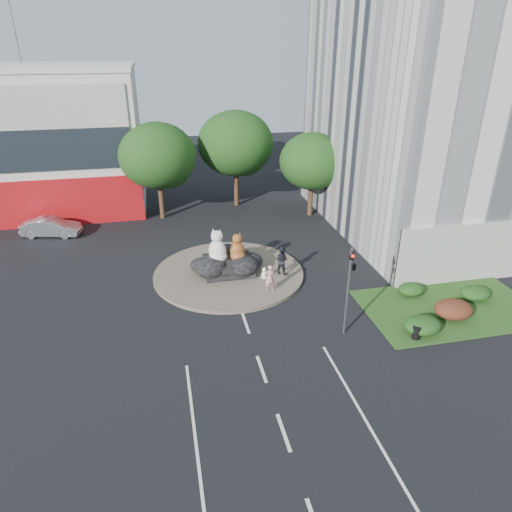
{
  "coord_description": "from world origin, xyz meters",
  "views": [
    {
      "loc": [
        -3.93,
        -16.98,
        14.26
      ],
      "look_at": [
        1.52,
        8.32,
        2.0
      ],
      "focal_mm": 32.0,
      "sensor_mm": 36.0,
      "label": 1
    }
  ],
  "objects_px": {
    "litter_bin": "(416,332)",
    "parked_car": "(51,227)",
    "cat_white": "(217,245)",
    "pedestrian_dark": "(281,260)",
    "pedestrian_pink": "(270,278)",
    "kitten_calico": "(211,273)",
    "kitten_white": "(264,273)",
    "cat_tabby": "(237,246)"
  },
  "relations": [
    {
      "from": "cat_white",
      "to": "litter_bin",
      "type": "relative_size",
      "value": 3.13
    },
    {
      "from": "cat_tabby",
      "to": "pedestrian_pink",
      "type": "bearing_deg",
      "value": -78.22
    },
    {
      "from": "cat_white",
      "to": "parked_car",
      "type": "relative_size",
      "value": 0.5
    },
    {
      "from": "litter_bin",
      "to": "pedestrian_pink",
      "type": "bearing_deg",
      "value": 135.13
    },
    {
      "from": "kitten_white",
      "to": "litter_bin",
      "type": "xyz_separation_m",
      "value": [
        6.31,
        -7.94,
        -0.14
      ]
    },
    {
      "from": "pedestrian_pink",
      "to": "pedestrian_dark",
      "type": "bearing_deg",
      "value": -125.2
    },
    {
      "from": "cat_white",
      "to": "kitten_calico",
      "type": "distance_m",
      "value": 1.84
    },
    {
      "from": "kitten_white",
      "to": "parked_car",
      "type": "xyz_separation_m",
      "value": [
        -14.94,
        11.12,
        0.13
      ]
    },
    {
      "from": "parked_car",
      "to": "litter_bin",
      "type": "distance_m",
      "value": 28.55
    },
    {
      "from": "parked_car",
      "to": "pedestrian_dark",
      "type": "bearing_deg",
      "value": -111.04
    },
    {
      "from": "pedestrian_dark",
      "to": "parked_car",
      "type": "relative_size",
      "value": 0.42
    },
    {
      "from": "cat_tabby",
      "to": "litter_bin",
      "type": "height_order",
      "value": "cat_tabby"
    },
    {
      "from": "kitten_calico",
      "to": "parked_car",
      "type": "bearing_deg",
      "value": 156.32
    },
    {
      "from": "kitten_calico",
      "to": "litter_bin",
      "type": "height_order",
      "value": "kitten_calico"
    },
    {
      "from": "pedestrian_pink",
      "to": "litter_bin",
      "type": "height_order",
      "value": "pedestrian_pink"
    },
    {
      "from": "cat_white",
      "to": "kitten_white",
      "type": "bearing_deg",
      "value": 1.81
    },
    {
      "from": "cat_tabby",
      "to": "pedestrian_dark",
      "type": "bearing_deg",
      "value": -31.49
    },
    {
      "from": "pedestrian_pink",
      "to": "parked_car",
      "type": "relative_size",
      "value": 0.39
    },
    {
      "from": "kitten_calico",
      "to": "parked_car",
      "type": "height_order",
      "value": "parked_car"
    },
    {
      "from": "kitten_white",
      "to": "pedestrian_pink",
      "type": "bearing_deg",
      "value": -142.9
    },
    {
      "from": "pedestrian_dark",
      "to": "parked_car",
      "type": "xyz_separation_m",
      "value": [
        -16.21,
        10.59,
        -0.41
      ]
    },
    {
      "from": "cat_tabby",
      "to": "kitten_calico",
      "type": "xyz_separation_m",
      "value": [
        -1.91,
        -0.69,
        -1.41
      ]
    },
    {
      "from": "litter_bin",
      "to": "cat_tabby",
      "type": "bearing_deg",
      "value": 129.9
    },
    {
      "from": "pedestrian_dark",
      "to": "parked_car",
      "type": "distance_m",
      "value": 19.37
    },
    {
      "from": "cat_tabby",
      "to": "kitten_calico",
      "type": "bearing_deg",
      "value": -174.21
    },
    {
      "from": "cat_tabby",
      "to": "kitten_white",
      "type": "height_order",
      "value": "cat_tabby"
    },
    {
      "from": "litter_bin",
      "to": "parked_car",
      "type": "bearing_deg",
      "value": 138.11
    },
    {
      "from": "parked_car",
      "to": "kitten_calico",
      "type": "bearing_deg",
      "value": -119.94
    },
    {
      "from": "cat_white",
      "to": "kitten_white",
      "type": "height_order",
      "value": "cat_white"
    },
    {
      "from": "cat_white",
      "to": "kitten_white",
      "type": "relative_size",
      "value": 2.66
    },
    {
      "from": "kitten_white",
      "to": "pedestrian_dark",
      "type": "height_order",
      "value": "pedestrian_dark"
    },
    {
      "from": "cat_white",
      "to": "parked_car",
      "type": "xyz_separation_m",
      "value": [
        -12.12,
        9.71,
        -1.48
      ]
    },
    {
      "from": "litter_bin",
      "to": "pedestrian_dark",
      "type": "bearing_deg",
      "value": 120.76
    },
    {
      "from": "parked_car",
      "to": "litter_bin",
      "type": "height_order",
      "value": "parked_car"
    },
    {
      "from": "kitten_calico",
      "to": "cat_white",
      "type": "bearing_deg",
      "value": 68.31
    },
    {
      "from": "cat_tabby",
      "to": "parked_car",
      "type": "bearing_deg",
      "value": 130.1
    },
    {
      "from": "cat_white",
      "to": "litter_bin",
      "type": "bearing_deg",
      "value": -17.24
    },
    {
      "from": "kitten_white",
      "to": "pedestrian_dark",
      "type": "bearing_deg",
      "value": -29.08
    },
    {
      "from": "cat_white",
      "to": "kitten_calico",
      "type": "height_order",
      "value": "cat_white"
    },
    {
      "from": "pedestrian_dark",
      "to": "litter_bin",
      "type": "xyz_separation_m",
      "value": [
        5.04,
        -8.47,
        -0.68
      ]
    },
    {
      "from": "kitten_calico",
      "to": "pedestrian_dark",
      "type": "bearing_deg",
      "value": 16.13
    },
    {
      "from": "pedestrian_dark",
      "to": "kitten_white",
      "type": "bearing_deg",
      "value": 59.32
    }
  ]
}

